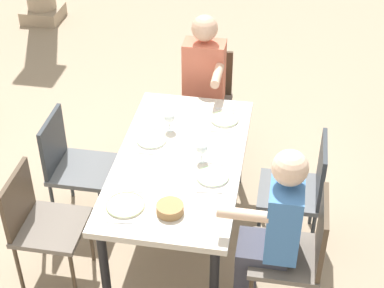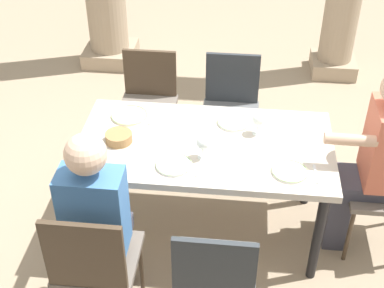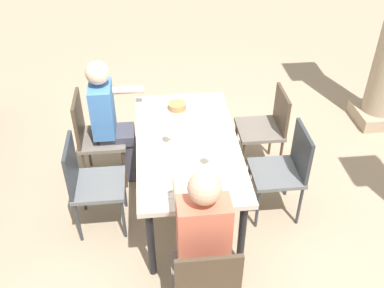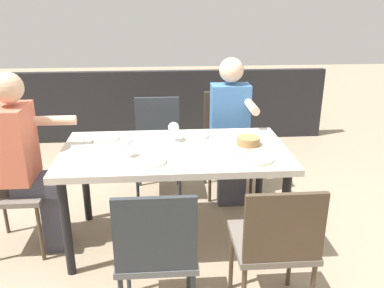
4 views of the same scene
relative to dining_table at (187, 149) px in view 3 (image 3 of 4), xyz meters
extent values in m
plane|color=gray|center=(0.00, 0.00, -0.68)|extent=(16.00, 16.00, 0.00)
cube|color=beige|center=(0.00, 0.00, 0.05)|extent=(1.62, 0.87, 0.05)
cylinder|color=black|center=(-0.73, 0.35, -0.33)|extent=(0.06, 0.06, 0.71)
cylinder|color=black|center=(0.73, 0.35, -0.33)|extent=(0.06, 0.06, 0.71)
cylinder|color=black|center=(-0.73, -0.35, -0.33)|extent=(0.06, 0.06, 0.71)
cylinder|color=black|center=(0.73, -0.35, -0.33)|extent=(0.06, 0.06, 0.71)
cube|color=#6A6158|center=(-0.52, 0.77, -0.21)|extent=(0.44, 0.44, 0.04)
cube|color=#473828|center=(-0.52, 0.97, 0.00)|extent=(0.42, 0.03, 0.41)
cylinder|color=#473828|center=(-0.71, 0.58, -0.45)|extent=(0.03, 0.03, 0.45)
cylinder|color=#473828|center=(-0.33, 0.58, -0.45)|extent=(0.03, 0.03, 0.45)
cylinder|color=#473828|center=(-0.71, 0.96, -0.45)|extent=(0.03, 0.03, 0.45)
cylinder|color=#473828|center=(-0.33, 0.96, -0.45)|extent=(0.03, 0.03, 0.45)
cube|color=#6A6158|center=(-0.52, -0.77, -0.21)|extent=(0.44, 0.44, 0.04)
cube|color=#473828|center=(-0.52, -0.97, 0.03)|extent=(0.42, 0.03, 0.47)
cylinder|color=#473828|center=(-0.33, -0.58, -0.45)|extent=(0.03, 0.03, 0.46)
cylinder|color=#473828|center=(-0.71, -0.58, -0.45)|extent=(0.03, 0.03, 0.46)
cylinder|color=#473828|center=(-0.33, -0.96, -0.45)|extent=(0.03, 0.03, 0.46)
cylinder|color=#473828|center=(-0.71, -0.96, -0.45)|extent=(0.03, 0.03, 0.46)
cube|color=#5B5E61|center=(0.13, 0.77, -0.23)|extent=(0.44, 0.44, 0.04)
cube|color=#2D3338|center=(0.13, 0.97, -0.01)|extent=(0.42, 0.03, 0.44)
cylinder|color=#2D3338|center=(-0.06, 0.58, -0.46)|extent=(0.03, 0.03, 0.43)
cylinder|color=#2D3338|center=(0.32, 0.58, -0.46)|extent=(0.03, 0.03, 0.43)
cylinder|color=#2D3338|center=(-0.06, 0.96, -0.46)|extent=(0.03, 0.03, 0.43)
cylinder|color=#2D3338|center=(0.32, 0.96, -0.46)|extent=(0.03, 0.03, 0.43)
cube|color=#5B5E61|center=(0.13, -0.77, -0.22)|extent=(0.44, 0.44, 0.04)
cube|color=#2D3338|center=(0.13, -0.97, 0.00)|extent=(0.42, 0.03, 0.44)
cylinder|color=#2D3338|center=(0.32, -0.58, -0.46)|extent=(0.03, 0.03, 0.44)
cylinder|color=#2D3338|center=(-0.06, -0.58, -0.46)|extent=(0.03, 0.03, 0.44)
cylinder|color=#2D3338|center=(0.32, -0.96, -0.46)|extent=(0.03, 0.03, 0.44)
cylinder|color=#2D3338|center=(-0.06, -0.96, -0.46)|extent=(0.03, 0.03, 0.44)
cube|color=#6A6158|center=(1.15, 0.00, -0.22)|extent=(0.44, 0.44, 0.04)
cube|color=#473828|center=(1.35, 0.00, -0.01)|extent=(0.03, 0.42, 0.44)
cylinder|color=#473828|center=(0.96, 0.19, -0.46)|extent=(0.03, 0.03, 0.44)
cylinder|color=#473828|center=(0.96, -0.19, -0.46)|extent=(0.03, 0.03, 0.44)
cube|color=#3F3F4C|center=(0.89, 0.00, -0.45)|extent=(0.14, 0.24, 0.46)
cube|color=#3F3F4C|center=(0.98, 0.00, -0.17)|extent=(0.32, 0.28, 0.10)
cube|color=#CC664C|center=(1.09, 0.00, 0.15)|extent=(0.20, 0.34, 0.53)
sphere|color=tan|center=(1.09, 0.00, 0.54)|extent=(0.21, 0.21, 0.21)
cylinder|color=tan|center=(0.85, -0.14, 0.26)|extent=(0.30, 0.07, 0.07)
cube|color=#3F3F4C|center=(-0.52, -0.54, -0.45)|extent=(0.24, 0.14, 0.46)
cube|color=#3F3F4C|center=(-0.52, -0.63, -0.17)|extent=(0.28, 0.32, 0.10)
cube|color=#3F72B2|center=(-0.52, -0.74, 0.13)|extent=(0.34, 0.20, 0.50)
sphere|color=beige|center=(-0.52, -0.74, 0.50)|extent=(0.21, 0.21, 0.21)
cylinder|color=beige|center=(-0.66, -0.50, 0.24)|extent=(0.07, 0.30, 0.07)
cube|color=tan|center=(-1.23, 2.42, -0.60)|extent=(0.53, 0.53, 0.16)
cylinder|color=silver|center=(-0.53, 0.24, 0.08)|extent=(0.24, 0.24, 0.01)
torus|color=#A0BE77|center=(-0.53, 0.24, 0.09)|extent=(0.24, 0.24, 0.01)
cube|color=silver|center=(-0.68, 0.24, 0.08)|extent=(0.04, 0.17, 0.01)
cube|color=silver|center=(-0.38, 0.24, 0.08)|extent=(0.02, 0.17, 0.01)
cylinder|color=white|center=(-0.16, -0.25, 0.08)|extent=(0.22, 0.22, 0.01)
torus|color=#A9CD91|center=(-0.16, -0.25, 0.09)|extent=(0.22, 0.22, 0.01)
cylinder|color=white|center=(0.00, -0.15, 0.08)|extent=(0.06, 0.06, 0.00)
cylinder|color=white|center=(0.00, -0.15, 0.11)|extent=(0.01, 0.01, 0.07)
sphere|color=white|center=(0.00, -0.15, 0.19)|extent=(0.08, 0.08, 0.08)
cube|color=silver|center=(-0.31, -0.25, 0.08)|extent=(0.03, 0.17, 0.01)
cube|color=silver|center=(-0.01, -0.25, 0.08)|extent=(0.04, 0.17, 0.01)
cylinder|color=white|center=(0.17, 0.23, 0.08)|extent=(0.21, 0.21, 0.01)
torus|color=#A9CD91|center=(0.17, 0.23, 0.09)|extent=(0.21, 0.21, 0.01)
cylinder|color=white|center=(0.33, 0.13, 0.08)|extent=(0.06, 0.06, 0.00)
cylinder|color=white|center=(0.33, 0.13, 0.11)|extent=(0.01, 0.01, 0.07)
sphere|color=white|center=(0.33, 0.13, 0.19)|extent=(0.08, 0.08, 0.08)
cube|color=silver|center=(0.02, 0.23, 0.08)|extent=(0.02, 0.17, 0.01)
cube|color=silver|center=(0.32, 0.23, 0.08)|extent=(0.03, 0.17, 0.01)
cylinder|color=white|center=(0.52, -0.24, 0.08)|extent=(0.21, 0.21, 0.01)
torus|color=#A4C786|center=(0.52, -0.24, 0.09)|extent=(0.21, 0.21, 0.01)
cube|color=silver|center=(0.37, -0.24, 0.08)|extent=(0.03, 0.17, 0.01)
cube|color=silver|center=(0.67, -0.24, 0.08)|extent=(0.02, 0.17, 0.01)
cylinder|color=#9E7547|center=(-0.54, -0.04, 0.10)|extent=(0.17, 0.17, 0.06)
camera|label=1|loc=(-3.28, -0.66, 2.66)|focal=57.41mm
camera|label=2|loc=(0.21, -2.75, 2.10)|focal=50.74mm
camera|label=3|loc=(3.00, -0.28, 2.29)|focal=41.08mm
camera|label=4|loc=(0.08, 2.68, 1.11)|focal=37.57mm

